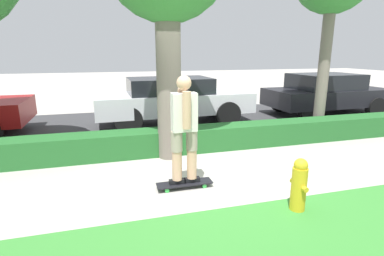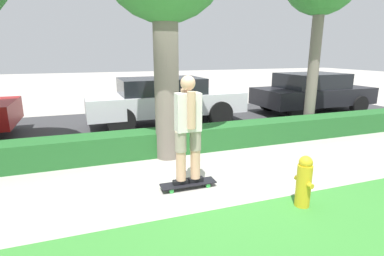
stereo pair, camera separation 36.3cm
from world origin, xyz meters
The scene contains 8 objects.
ground_plane centered at (0.00, 0.00, 0.00)m, with size 60.00×60.00×0.00m, color #ADA89E.
street_asphalt centered at (0.00, 4.20, 0.00)m, with size 18.50×5.00×0.01m.
hedge_row centered at (0.00, 1.60, 0.26)m, with size 18.50×0.60×0.52m.
skateboard centered at (-0.58, -0.21, 0.07)m, with size 0.90×0.24×0.09m.
skater_person centered at (-0.58, -0.21, 1.00)m, with size 0.50×0.44×1.71m.
parked_car_middle centered at (0.18, 4.19, 0.77)m, with size 4.63×1.84×1.40m.
parked_car_rear centered at (5.64, 4.24, 0.74)m, with size 4.26×1.97×1.41m.
fire_hydrant centered at (0.75, -1.31, 0.38)m, with size 0.21×0.33×0.76m.
Camera 1 is at (-1.67, -4.53, 2.13)m, focal length 28.00 mm.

